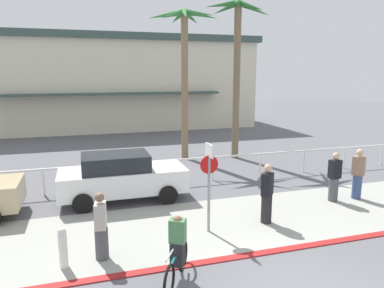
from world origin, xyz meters
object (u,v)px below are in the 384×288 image
(palm_tree_2, at_px, (185,48))
(palm_tree_3, at_px, (237,45))
(pedestrian_2, at_px, (101,229))
(cyclist_teal_0, at_px, (177,251))
(bollard_2, at_px, (63,247))
(pedestrian_1, at_px, (334,179))
(pedestrian_0, at_px, (267,196))
(pedestrian_3, at_px, (358,176))
(stop_sign_bike_lane, at_px, (209,175))
(car_white_1, at_px, (122,176))

(palm_tree_2, height_order, palm_tree_3, palm_tree_3)
(palm_tree_3, distance_m, pedestrian_2, 12.79)
(cyclist_teal_0, bearing_deg, palm_tree_2, 73.19)
(bollard_2, height_order, pedestrian_1, pedestrian_1)
(bollard_2, relative_size, pedestrian_0, 0.55)
(bollard_2, height_order, pedestrian_0, pedestrian_0)
(bollard_2, bearing_deg, pedestrian_3, 10.86)
(pedestrian_1, bearing_deg, stop_sign_bike_lane, -167.89)
(stop_sign_bike_lane, bearing_deg, pedestrian_1, 12.11)
(stop_sign_bike_lane, distance_m, pedestrian_0, 2.04)
(palm_tree_2, distance_m, pedestrian_2, 11.92)
(cyclist_teal_0, bearing_deg, pedestrian_2, 137.23)
(stop_sign_bike_lane, xyz_separation_m, bollard_2, (-3.86, -0.85, -1.16))
(cyclist_teal_0, relative_size, pedestrian_0, 0.87)
(palm_tree_3, height_order, car_white_1, palm_tree_3)
(cyclist_teal_0, distance_m, pedestrian_1, 7.26)
(palm_tree_3, distance_m, cyclist_teal_0, 13.10)
(stop_sign_bike_lane, xyz_separation_m, car_white_1, (-2.06, 3.41, -0.81))
(pedestrian_2, bearing_deg, palm_tree_3, 50.51)
(bollard_2, height_order, palm_tree_2, palm_tree_2)
(car_white_1, distance_m, cyclist_teal_0, 5.54)
(car_white_1, bearing_deg, bollard_2, -112.97)
(stop_sign_bike_lane, relative_size, bollard_2, 2.56)
(stop_sign_bike_lane, bearing_deg, car_white_1, 121.14)
(bollard_2, distance_m, pedestrian_0, 5.81)
(pedestrian_3, bearing_deg, palm_tree_2, 117.49)
(palm_tree_2, distance_m, pedestrian_0, 10.16)
(bollard_2, xyz_separation_m, cyclist_teal_0, (2.39, -1.25, 0.18))
(car_white_1, bearing_deg, cyclist_teal_0, -83.90)
(bollard_2, height_order, car_white_1, car_white_1)
(bollard_2, relative_size, pedestrian_2, 0.59)
(bollard_2, xyz_separation_m, pedestrian_0, (5.73, 0.92, 0.34))
(stop_sign_bike_lane, height_order, pedestrian_3, stop_sign_bike_lane)
(car_white_1, relative_size, pedestrian_3, 2.41)
(stop_sign_bike_lane, bearing_deg, palm_tree_3, 61.85)
(pedestrian_2, distance_m, pedestrian_3, 9.18)
(pedestrian_1, xyz_separation_m, pedestrian_2, (-8.04, -1.78, -0.04))
(palm_tree_2, bearing_deg, cyclist_teal_0, -106.81)
(pedestrian_1, bearing_deg, pedestrian_0, -162.41)
(pedestrian_2, xyz_separation_m, pedestrian_3, (9.01, 1.74, 0.08))
(cyclist_teal_0, distance_m, pedestrian_3, 8.13)
(palm_tree_2, bearing_deg, pedestrian_1, -68.20)
(bollard_2, height_order, palm_tree_3, palm_tree_3)
(pedestrian_3, bearing_deg, cyclist_teal_0, -157.21)
(bollard_2, relative_size, cyclist_teal_0, 0.62)
(bollard_2, distance_m, car_white_1, 4.63)
(palm_tree_2, xyz_separation_m, palm_tree_3, (2.59, -0.64, 0.16))
(cyclist_teal_0, distance_m, pedestrian_2, 2.07)
(stop_sign_bike_lane, bearing_deg, pedestrian_3, 9.89)
(pedestrian_0, bearing_deg, bollard_2, -170.87)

